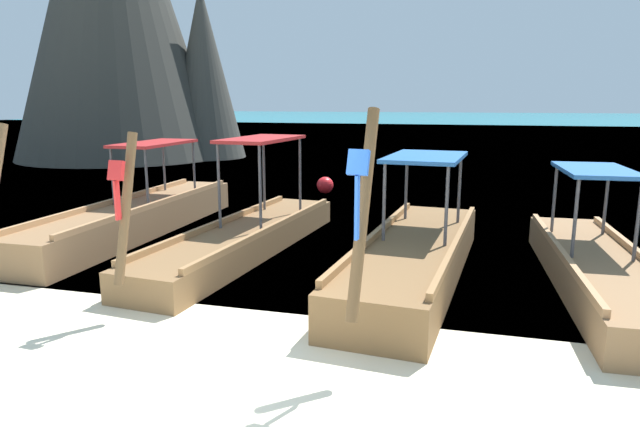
% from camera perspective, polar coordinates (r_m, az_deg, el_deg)
% --- Properties ---
extents(ground, '(120.00, 120.00, 0.00)m').
position_cam_1_polar(ground, '(5.20, -13.68, -19.82)').
color(ground, beige).
extents(sea_water, '(120.00, 120.00, 0.00)m').
position_cam_1_polar(sea_water, '(66.45, 13.15, 9.02)').
color(sea_water, '#147A89').
rests_on(sea_water, ground).
extents(longtail_boat_yellow_ribbon, '(1.13, 6.95, 2.37)m').
position_cam_1_polar(longtail_boat_yellow_ribbon, '(11.81, -18.36, -0.31)').
color(longtail_boat_yellow_ribbon, olive).
rests_on(longtail_boat_yellow_ribbon, ground).
extents(longtail_boat_red_ribbon, '(1.69, 6.37, 2.31)m').
position_cam_1_polar(longtail_boat_red_ribbon, '(9.96, -7.76, -2.29)').
color(longtail_boat_red_ribbon, brown).
rests_on(longtail_boat_red_ribbon, ground).
extents(longtail_boat_blue_ribbon, '(1.81, 6.22, 2.62)m').
position_cam_1_polar(longtail_boat_blue_ribbon, '(8.58, 9.72, -4.32)').
color(longtail_boat_blue_ribbon, brown).
rests_on(longtail_boat_blue_ribbon, ground).
extents(longtail_boat_violet_ribbon, '(1.33, 6.00, 2.71)m').
position_cam_1_polar(longtail_boat_violet_ribbon, '(8.91, 26.78, -5.08)').
color(longtail_boat_violet_ribbon, olive).
rests_on(longtail_boat_violet_ribbon, ground).
extents(mooring_buoy_near, '(0.49, 0.49, 0.49)m').
position_cam_1_polar(mooring_buoy_near, '(16.13, 0.53, 2.94)').
color(mooring_buoy_near, red).
rests_on(mooring_buoy_near, sea_water).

